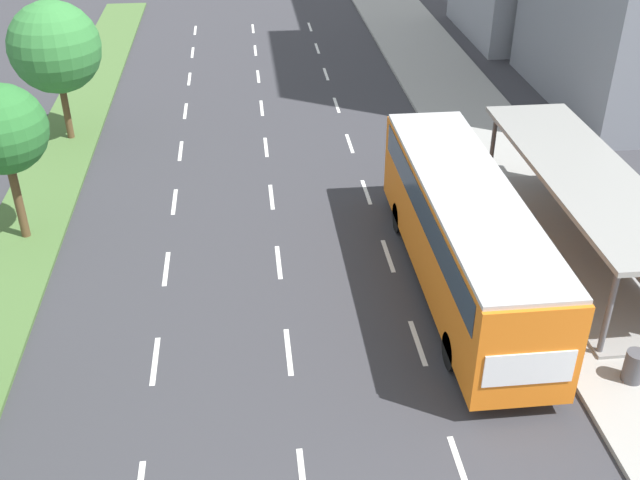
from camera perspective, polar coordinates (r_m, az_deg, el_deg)
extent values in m
cube|color=#4C7038|center=(30.82, -19.59, 4.65)|extent=(2.60, 52.00, 0.12)
cube|color=#9E9E99|center=(31.55, 13.19, 6.33)|extent=(4.50, 52.00, 0.15)
cube|color=white|center=(20.47, -12.33, -8.88)|extent=(0.14, 1.92, 0.01)
cube|color=white|center=(23.99, -11.51, -2.12)|extent=(0.14, 1.92, 0.01)
cube|color=white|center=(27.76, -10.92, 2.86)|extent=(0.14, 1.92, 0.01)
cube|color=white|center=(31.69, -10.47, 6.63)|extent=(0.14, 1.92, 0.01)
cube|color=white|center=(35.73, -10.11, 9.56)|extent=(0.14, 1.92, 0.01)
cube|color=white|center=(39.85, -9.82, 11.88)|extent=(0.14, 1.92, 0.01)
cube|color=white|center=(44.01, -9.59, 13.77)|extent=(0.14, 1.92, 0.01)
cube|color=white|center=(48.22, -9.39, 15.33)|extent=(0.14, 1.92, 0.01)
cube|color=white|center=(20.32, -2.39, -8.40)|extent=(0.14, 1.92, 0.01)
cube|color=white|center=(23.86, -3.14, -1.67)|extent=(0.14, 1.92, 0.01)
cube|color=white|center=(27.64, -3.68, 3.27)|extent=(0.14, 1.92, 0.01)
cube|color=white|center=(31.59, -4.09, 7.00)|extent=(0.14, 1.92, 0.01)
cube|color=white|center=(35.64, -4.42, 9.90)|extent=(0.14, 1.92, 0.01)
cube|color=white|center=(39.76, -4.68, 12.19)|extent=(0.14, 1.92, 0.01)
cube|color=white|center=(43.94, -4.90, 14.06)|extent=(0.14, 1.92, 0.01)
cube|color=white|center=(48.15, -5.08, 15.59)|extent=(0.14, 1.92, 0.01)
cube|color=white|center=(17.69, 10.56, -16.58)|extent=(0.14, 1.92, 0.01)
cube|color=white|center=(20.75, 7.38, -7.68)|extent=(0.14, 1.92, 0.01)
cube|color=white|center=(24.23, 5.15, -1.19)|extent=(0.14, 1.92, 0.01)
cube|color=white|center=(27.97, 3.51, 3.63)|extent=(0.14, 1.92, 0.01)
cube|color=white|center=(31.87, 2.25, 7.29)|extent=(0.14, 1.92, 0.01)
cube|color=white|center=(35.89, 1.26, 10.14)|extent=(0.14, 1.92, 0.01)
cube|color=white|center=(39.99, 0.45, 12.41)|extent=(0.14, 1.92, 0.01)
cube|color=white|center=(44.14, -0.21, 14.25)|extent=(0.14, 1.92, 0.01)
cube|color=white|center=(48.34, -0.77, 15.77)|extent=(0.14, 1.92, 0.01)
cube|color=gray|center=(25.33, 18.30, -0.73)|extent=(2.60, 10.34, 0.10)
cylinder|color=#56565B|center=(20.49, 20.97, -4.98)|extent=(0.16, 0.16, 2.60)
cylinder|color=#56565B|center=(28.31, 12.86, 6.71)|extent=(0.16, 0.16, 2.60)
cylinder|color=#56565B|center=(29.14, 17.30, 6.78)|extent=(0.16, 0.16, 2.60)
cube|color=gray|center=(25.21, 21.39, 2.05)|extent=(0.10, 9.82, 2.34)
cube|color=gray|center=(24.07, 19.37, 4.79)|extent=(2.90, 10.74, 0.16)
cube|color=orange|center=(22.07, 10.76, 0.44)|extent=(2.50, 11.20, 2.80)
cube|color=#2D3D4C|center=(21.66, 10.98, 2.37)|extent=(2.54, 10.30, 0.90)
cube|color=#B7B7B7|center=(21.37, 11.14, 3.80)|extent=(2.45, 10.98, 0.12)
cube|color=#2D3D4C|center=(26.72, 7.64, 7.26)|extent=(2.25, 0.06, 1.54)
cube|color=white|center=(17.90, 15.49, -9.35)|extent=(2.12, 0.04, 0.90)
cylinder|color=black|center=(25.39, 6.01, 1.70)|extent=(0.30, 1.00, 1.00)
cylinder|color=black|center=(25.91, 10.79, 1.94)|extent=(0.30, 1.00, 1.00)
cylinder|color=black|center=(19.84, 9.96, -8.23)|extent=(0.30, 1.00, 1.00)
cylinder|color=black|center=(20.50, 15.95, -7.62)|extent=(0.30, 1.00, 1.00)
cylinder|color=brown|center=(26.17, -21.81, 2.89)|extent=(0.28, 0.28, 2.73)
sphere|color=#2D7533|center=(25.20, -22.89, 7.72)|extent=(2.80, 2.80, 2.80)
cylinder|color=brown|center=(33.36, -18.59, 9.32)|extent=(0.28, 0.28, 2.49)
sphere|color=#38843D|center=(32.54, -19.37, 13.55)|extent=(3.63, 3.63, 3.63)
cylinder|color=#4C4C51|center=(20.51, 22.61, -8.79)|extent=(0.52, 0.52, 0.85)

